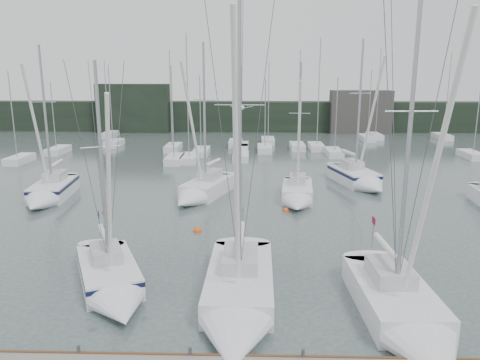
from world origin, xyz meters
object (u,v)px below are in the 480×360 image
(buoy_c, at_px, (106,213))
(sailboat_mid_d, at_px, (361,179))
(sailboat_near_left, at_px, (113,284))
(buoy_b, at_px, (286,211))
(sailboat_mid_a, at_px, (48,193))
(sailboat_mid_c, at_px, (297,196))
(sailboat_near_right, at_px, (408,320))
(sailboat_mid_b, at_px, (200,192))
(buoy_a, at_px, (197,231))
(sailboat_near_center, at_px, (238,304))

(buoy_c, bearing_deg, sailboat_mid_d, 22.79)
(sailboat_near_left, relative_size, buoy_b, 24.07)
(sailboat_mid_a, distance_m, sailboat_mid_c, 19.92)
(sailboat_near_right, distance_m, sailboat_mid_d, 24.57)
(sailboat_near_left, xyz_separation_m, sailboat_mid_b, (2.20, 16.77, 0.08))
(sailboat_mid_c, xyz_separation_m, buoy_c, (-14.36, -3.10, -0.57))
(sailboat_mid_b, bearing_deg, sailboat_mid_a, -156.67)
(sailboat_near_left, height_order, buoy_a, sailboat_near_left)
(sailboat_near_right, xyz_separation_m, sailboat_mid_c, (-2.70, 18.77, 0.01))
(buoy_b, bearing_deg, sailboat_mid_b, 155.42)
(sailboat_mid_b, bearing_deg, sailboat_near_left, -78.55)
(sailboat_mid_c, bearing_deg, sailboat_near_left, -116.75)
(buoy_a, bearing_deg, sailboat_near_right, -50.31)
(sailboat_near_center, bearing_deg, buoy_c, 125.96)
(sailboat_mid_b, xyz_separation_m, buoy_a, (0.70, -7.82, -0.60))
(sailboat_near_left, relative_size, sailboat_mid_d, 0.84)
(sailboat_near_left, xyz_separation_m, sailboat_mid_a, (-9.89, 15.84, 0.12))
(buoy_a, distance_m, buoy_c, 8.18)
(sailboat_near_center, height_order, buoy_c, sailboat_near_center)
(sailboat_near_left, bearing_deg, sailboat_mid_c, 33.37)
(sailboat_mid_a, height_order, sailboat_mid_b, sailboat_mid_b)
(sailboat_near_left, bearing_deg, sailboat_near_right, -37.15)
(buoy_a, bearing_deg, sailboat_mid_b, 95.11)
(sailboat_near_left, distance_m, buoy_c, 13.50)
(sailboat_mid_c, bearing_deg, buoy_c, -162.27)
(sailboat_mid_a, distance_m, buoy_a, 14.54)
(sailboat_mid_d, distance_m, buoy_b, 10.64)
(sailboat_mid_c, xyz_separation_m, buoy_b, (-1.04, -2.22, -0.57))
(sailboat_near_right, distance_m, sailboat_mid_c, 18.97)
(sailboat_near_left, bearing_deg, sailboat_mid_d, 28.48)
(sailboat_near_right, bearing_deg, buoy_a, 127.69)
(sailboat_mid_d, bearing_deg, sailboat_near_right, -112.29)
(sailboat_near_center, xyz_separation_m, sailboat_mid_a, (-15.79, 17.59, 0.11))
(sailboat_near_center, xyz_separation_m, buoy_b, (3.09, 15.41, -0.53))
(sailboat_mid_d, xyz_separation_m, buoy_c, (-20.57, -8.64, -0.65))
(sailboat_mid_b, relative_size, buoy_c, 23.26)
(sailboat_near_right, distance_m, sailboat_mid_b, 22.30)
(buoy_c, bearing_deg, sailboat_mid_c, 12.20)
(sailboat_near_left, relative_size, sailboat_mid_a, 0.89)
(sailboat_near_left, bearing_deg, buoy_c, 84.36)
(sailboat_mid_d, relative_size, buoy_a, 23.95)
(sailboat_mid_c, distance_m, buoy_c, 14.71)
(buoy_b, bearing_deg, buoy_a, -142.35)
(sailboat_mid_d, bearing_deg, buoy_b, -147.09)
(sailboat_near_left, distance_m, buoy_a, 9.42)
(buoy_c, bearing_deg, buoy_a, -27.89)
(sailboat_near_right, xyz_separation_m, buoy_c, (-17.06, 15.67, -0.56))
(sailboat_near_center, distance_m, sailboat_mid_c, 18.11)
(sailboat_mid_c, bearing_deg, sailboat_mid_b, 179.08)
(buoy_a, xyz_separation_m, buoy_c, (-7.23, 3.83, 0.00))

